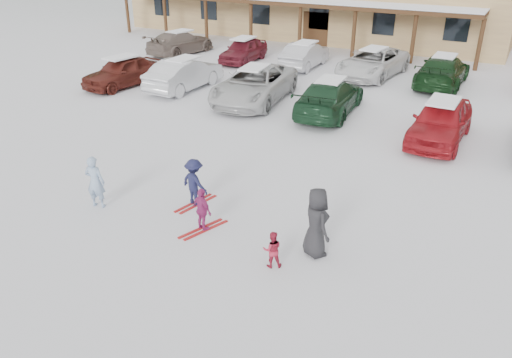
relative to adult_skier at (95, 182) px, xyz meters
The scene contains 18 objects.
ground 3.93m from the adult_skier, 12.78° to the left, with size 160.00×160.00×0.00m, color white.
adult_skier is the anchor object (origin of this frame).
toddler_red 5.60m from the adult_skier, ahead, with size 0.44×0.35×0.91m, color #AB2038.
child_navy 2.73m from the adult_skier, 30.75° to the left, with size 0.89×0.51×1.39m, color #17193B.
skis_child_navy 2.83m from the adult_skier, 30.75° to the left, with size 0.20×1.40×0.03m, color #A41817.
child_magenta 3.33m from the adult_skier, ahead, with size 0.70×0.29×1.19m, color #A42A6E.
skis_child_magenta 3.41m from the adult_skier, ahead, with size 0.20×1.40×0.03m, color #A41817.
bystander_dark 6.31m from the adult_skier, ahead, with size 0.85×0.55×1.75m, color #242326.
parked_car_0 12.57m from the adult_skier, 128.54° to the left, with size 1.73×4.30×1.47m, color #5C2018.
parked_car_1 11.84m from the adult_skier, 113.84° to the left, with size 1.60×4.59×1.51m, color silver.
parked_car_2 10.75m from the adult_skier, 94.37° to the left, with size 2.61×5.67×1.57m, color silver.
parked_car_3 11.07m from the adult_skier, 75.30° to the left, with size 2.06×5.06×1.47m, color #183C23.
parked_car_4 12.25m from the adult_skier, 52.25° to the left, with size 1.82×4.53×1.54m, color #AD1A21.
parked_car_7 19.85m from the adult_skier, 119.40° to the left, with size 1.99×4.89×1.42m, color #79685C.
parked_car_8 18.09m from the adult_skier, 106.57° to the left, with size 1.64×4.07×1.39m, color maroon.
parked_car_9 17.81m from the adult_skier, 94.42° to the left, with size 1.49×4.27×1.41m, color #B8B8BE.
parked_car_10 17.82m from the adult_skier, 81.58° to the left, with size 2.47×5.35×1.49m, color white.
parked_car_11 18.52m from the adult_skier, 70.35° to the left, with size 2.13×5.24×1.52m, color black.
Camera 1 is at (6.01, -9.57, 6.93)m, focal length 35.00 mm.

